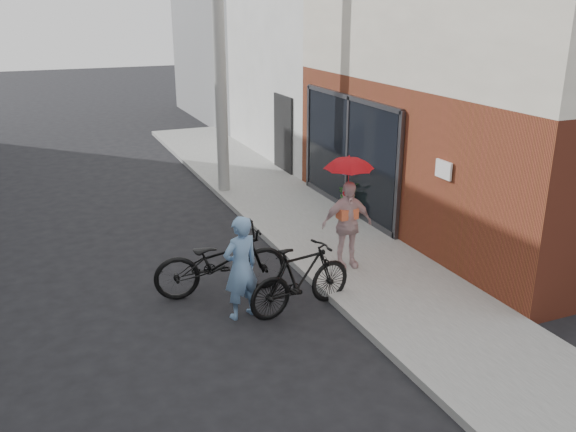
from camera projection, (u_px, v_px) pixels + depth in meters
ground at (273, 307)px, 9.39m from camera, size 80.00×80.00×0.00m
sidewalk at (335, 241)px, 11.89m from camera, size 2.20×24.00×0.12m
curb at (280, 249)px, 11.46m from camera, size 0.12×24.00×0.12m
brick_building at (554, 76)px, 12.81m from camera, size 8.09×8.00×6.00m
plaster_building at (381, 36)px, 18.73m from camera, size 8.00×6.00×7.00m
east_building_far at (291, 28)px, 24.81m from camera, size 8.00×8.00×7.00m
utility_pole at (219, 47)px, 13.86m from camera, size 0.28×0.28×7.00m
officer at (241, 268)px, 8.87m from camera, size 0.66×0.51×1.59m
bike_left at (221, 261)px, 9.68m from camera, size 2.20×0.97×1.12m
bike_right at (301, 278)px, 9.13m from camera, size 1.84×0.82×1.07m
kimono_woman at (347, 225)px, 10.35m from camera, size 0.93×0.48×1.52m
parasol at (349, 161)px, 9.99m from camera, size 0.79×0.79×0.70m
planter at (348, 210)px, 13.16m from camera, size 0.49×0.49×0.21m
potted_plant at (348, 193)px, 13.04m from camera, size 0.49×0.42×0.54m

